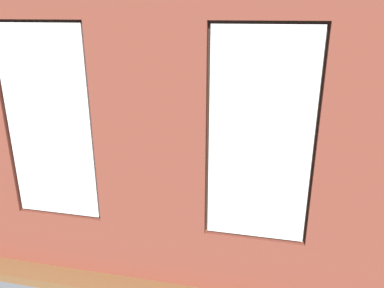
{
  "coord_description": "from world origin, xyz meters",
  "views": [
    {
      "loc": [
        -1.22,
        5.86,
        3.01
      ],
      "look_at": [
        -0.03,
        0.4,
        1.02
      ],
      "focal_mm": 35.0,
      "sensor_mm": 36.0,
      "label": 1
    }
  ],
  "objects_px": {
    "remote_gray": "(200,170)",
    "media_console": "(41,174)",
    "couch_left": "(348,210)",
    "candle_jar": "(205,171)",
    "cup_ceramic": "(224,166)",
    "potted_plant_by_left_couch": "(310,173)",
    "table_plant_small": "(174,164)",
    "remote_silver": "(191,167)",
    "potted_plant_mid_room_small": "(246,160)",
    "coffee_table": "(200,173)",
    "tv_flatscreen": "(36,143)",
    "potted_plant_near_tv": "(32,180)",
    "potted_plant_between_couches": "(214,216)",
    "couch_by_window": "(117,218)",
    "potted_plant_foreground_right": "(105,124)",
    "papasan_chair": "(190,136)",
    "potted_plant_corner_near_left": "(337,138)"
  },
  "relations": [
    {
      "from": "coffee_table",
      "to": "media_console",
      "type": "bearing_deg",
      "value": 6.96
    },
    {
      "from": "table_plant_small",
      "to": "remote_silver",
      "type": "distance_m",
      "value": 0.34
    },
    {
      "from": "remote_gray",
      "to": "potted_plant_by_left_couch",
      "type": "relative_size",
      "value": 0.43
    },
    {
      "from": "remote_gray",
      "to": "media_console",
      "type": "height_order",
      "value": "media_console"
    },
    {
      "from": "potted_plant_foreground_right",
      "to": "potted_plant_between_couches",
      "type": "xyz_separation_m",
      "value": [
        -3.04,
        3.29,
        -0.09
      ]
    },
    {
      "from": "remote_gray",
      "to": "potted_plant_corner_near_left",
      "type": "xyz_separation_m",
      "value": [
        -2.44,
        -1.79,
        0.16
      ]
    },
    {
      "from": "candle_jar",
      "to": "potted_plant_mid_room_small",
      "type": "relative_size",
      "value": 0.13
    },
    {
      "from": "tv_flatscreen",
      "to": "potted_plant_by_left_couch",
      "type": "distance_m",
      "value": 4.89
    },
    {
      "from": "potted_plant_near_tv",
      "to": "potted_plant_by_left_couch",
      "type": "relative_size",
      "value": 2.49
    },
    {
      "from": "tv_flatscreen",
      "to": "papasan_chair",
      "type": "bearing_deg",
      "value": -137.31
    },
    {
      "from": "papasan_chair",
      "to": "potted_plant_between_couches",
      "type": "xyz_separation_m",
      "value": [
        -1.07,
        3.3,
        0.04
      ]
    },
    {
      "from": "potted_plant_by_left_couch",
      "to": "table_plant_small",
      "type": "bearing_deg",
      "value": 19.93
    },
    {
      "from": "candle_jar",
      "to": "couch_by_window",
      "type": "bearing_deg",
      "value": 56.95
    },
    {
      "from": "couch_by_window",
      "to": "cup_ceramic",
      "type": "bearing_deg",
      "value": -125.95
    },
    {
      "from": "candle_jar",
      "to": "potted_plant_by_left_couch",
      "type": "height_order",
      "value": "candle_jar"
    },
    {
      "from": "couch_by_window",
      "to": "remote_silver",
      "type": "height_order",
      "value": "couch_by_window"
    },
    {
      "from": "table_plant_small",
      "to": "tv_flatscreen",
      "type": "relative_size",
      "value": 0.23
    },
    {
      "from": "remote_gray",
      "to": "media_console",
      "type": "xyz_separation_m",
      "value": [
        2.86,
        0.35,
        -0.21
      ]
    },
    {
      "from": "papasan_chair",
      "to": "cup_ceramic",
      "type": "bearing_deg",
      "value": 121.0
    },
    {
      "from": "media_console",
      "to": "potted_plant_corner_near_left",
      "type": "distance_m",
      "value": 5.72
    },
    {
      "from": "table_plant_small",
      "to": "potted_plant_foreground_right",
      "type": "height_order",
      "value": "potted_plant_foreground_right"
    },
    {
      "from": "cup_ceramic",
      "to": "candle_jar",
      "type": "height_order",
      "value": "cup_ceramic"
    },
    {
      "from": "cup_ceramic",
      "to": "potted_plant_between_couches",
      "type": "bearing_deg",
      "value": 93.13
    },
    {
      "from": "cup_ceramic",
      "to": "potted_plant_between_couches",
      "type": "relative_size",
      "value": 0.08
    },
    {
      "from": "couch_left",
      "to": "coffee_table",
      "type": "distance_m",
      "value": 2.39
    },
    {
      "from": "remote_gray",
      "to": "remote_silver",
      "type": "distance_m",
      "value": 0.2
    },
    {
      "from": "papasan_chair",
      "to": "remote_silver",
      "type": "bearing_deg",
      "value": 103.65
    },
    {
      "from": "couch_left",
      "to": "table_plant_small",
      "type": "height_order",
      "value": "couch_left"
    },
    {
      "from": "potted_plant_foreground_right",
      "to": "tv_flatscreen",
      "type": "bearing_deg",
      "value": 81.82
    },
    {
      "from": "media_console",
      "to": "potted_plant_near_tv",
      "type": "relative_size",
      "value": 1.07
    },
    {
      "from": "potted_plant_between_couches",
      "to": "coffee_table",
      "type": "bearing_deg",
      "value": -72.64
    },
    {
      "from": "remote_gray",
      "to": "tv_flatscreen",
      "type": "height_order",
      "value": "tv_flatscreen"
    },
    {
      "from": "couch_left",
      "to": "tv_flatscreen",
      "type": "distance_m",
      "value": 5.17
    },
    {
      "from": "coffee_table",
      "to": "tv_flatscreen",
      "type": "bearing_deg",
      "value": 6.9
    },
    {
      "from": "potted_plant_by_left_couch",
      "to": "couch_left",
      "type": "bearing_deg",
      "value": 105.81
    },
    {
      "from": "couch_by_window",
      "to": "tv_flatscreen",
      "type": "relative_size",
      "value": 1.79
    },
    {
      "from": "couch_left",
      "to": "candle_jar",
      "type": "height_order",
      "value": "couch_left"
    },
    {
      "from": "couch_by_window",
      "to": "potted_plant_corner_near_left",
      "type": "bearing_deg",
      "value": -134.23
    },
    {
      "from": "media_console",
      "to": "potted_plant_near_tv",
      "type": "distance_m",
      "value": 1.19
    },
    {
      "from": "potted_plant_by_left_couch",
      "to": "potted_plant_between_couches",
      "type": "distance_m",
      "value": 2.69
    },
    {
      "from": "potted_plant_by_left_couch",
      "to": "candle_jar",
      "type": "bearing_deg",
      "value": 25.26
    },
    {
      "from": "remote_silver",
      "to": "tv_flatscreen",
      "type": "xyz_separation_m",
      "value": [
        2.68,
        0.44,
        0.38
      ]
    },
    {
      "from": "candle_jar",
      "to": "potted_plant_mid_room_small",
      "type": "xyz_separation_m",
      "value": [
        -0.63,
        -0.68,
        -0.01
      ]
    },
    {
      "from": "tv_flatscreen",
      "to": "potted_plant_corner_near_left",
      "type": "height_order",
      "value": "potted_plant_corner_near_left"
    },
    {
      "from": "candle_jar",
      "to": "potted_plant_between_couches",
      "type": "distance_m",
      "value": 1.49
    },
    {
      "from": "coffee_table",
      "to": "media_console",
      "type": "relative_size",
      "value": 1.35
    },
    {
      "from": "media_console",
      "to": "potted_plant_by_left_couch",
      "type": "xyz_separation_m",
      "value": [
        -4.74,
        -1.08,
        0.0
      ]
    },
    {
      "from": "remote_gray",
      "to": "potted_plant_mid_room_small",
      "type": "bearing_deg",
      "value": 117.38
    },
    {
      "from": "remote_gray",
      "to": "remote_silver",
      "type": "xyz_separation_m",
      "value": [
        0.18,
        -0.09,
        0.0
      ]
    },
    {
      "from": "tv_flatscreen",
      "to": "potted_plant_near_tv",
      "type": "bearing_deg",
      "value": 119.23
    }
  ]
}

